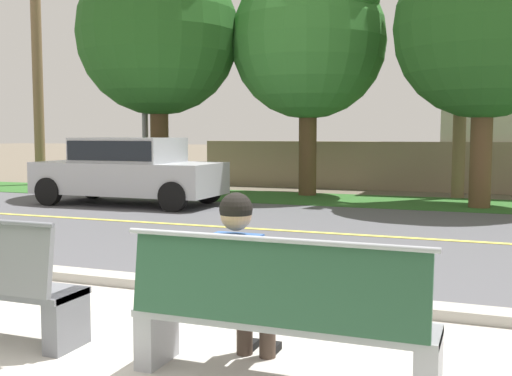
{
  "coord_description": "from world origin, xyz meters",
  "views": [
    {
      "loc": [
        2.58,
        -3.26,
        1.64
      ],
      "look_at": [
        -0.01,
        3.47,
        1.0
      ],
      "focal_mm": 43.31,
      "sensor_mm": 36.0,
      "label": 1
    }
  ],
  "objects_px": {
    "bench_right": "(278,317)",
    "shade_tree_left": "(312,29)",
    "streetlamp": "(148,47)",
    "shade_tree_far_left": "(161,21)",
    "shade_tree_centre": "(491,13)",
    "seated_person_blue": "(241,275)",
    "car_silver_near": "(129,168)"
  },
  "relations": [
    {
      "from": "shade_tree_left",
      "to": "streetlamp",
      "type": "bearing_deg",
      "value": -167.53
    },
    {
      "from": "bench_right",
      "to": "streetlamp",
      "type": "distance_m",
      "value": 13.7
    },
    {
      "from": "bench_right",
      "to": "shade_tree_left",
      "type": "xyz_separation_m",
      "value": [
        -3.17,
        11.9,
        3.85
      ]
    },
    {
      "from": "seated_person_blue",
      "to": "shade_tree_centre",
      "type": "relative_size",
      "value": 0.19
    },
    {
      "from": "seated_person_blue",
      "to": "streetlamp",
      "type": "height_order",
      "value": "streetlamp"
    },
    {
      "from": "streetlamp",
      "to": "bench_right",
      "type": "bearing_deg",
      "value": -55.71
    },
    {
      "from": "car_silver_near",
      "to": "shade_tree_left",
      "type": "relative_size",
      "value": 0.65
    },
    {
      "from": "bench_right",
      "to": "shade_tree_far_left",
      "type": "distance_m",
      "value": 13.24
    },
    {
      "from": "bench_right",
      "to": "shade_tree_far_left",
      "type": "bearing_deg",
      "value": 122.92
    },
    {
      "from": "bench_right",
      "to": "seated_person_blue",
      "type": "bearing_deg",
      "value": 152.08
    },
    {
      "from": "car_silver_near",
      "to": "streetlamp",
      "type": "xyz_separation_m",
      "value": [
        -0.91,
        2.45,
        3.1
      ]
    },
    {
      "from": "car_silver_near",
      "to": "streetlamp",
      "type": "height_order",
      "value": "streetlamp"
    },
    {
      "from": "car_silver_near",
      "to": "shade_tree_centre",
      "type": "height_order",
      "value": "shade_tree_centre"
    },
    {
      "from": "bench_right",
      "to": "shade_tree_far_left",
      "type": "relative_size",
      "value": 0.29
    },
    {
      "from": "streetlamp",
      "to": "shade_tree_left",
      "type": "relative_size",
      "value": 1.04
    },
    {
      "from": "seated_person_blue",
      "to": "car_silver_near",
      "type": "height_order",
      "value": "car_silver_near"
    },
    {
      "from": "shade_tree_left",
      "to": "shade_tree_centre",
      "type": "bearing_deg",
      "value": -16.6
    },
    {
      "from": "streetlamp",
      "to": "shade_tree_centre",
      "type": "distance_m",
      "value": 8.6
    },
    {
      "from": "shade_tree_centre",
      "to": "seated_person_blue",
      "type": "bearing_deg",
      "value": -97.94
    },
    {
      "from": "streetlamp",
      "to": "shade_tree_far_left",
      "type": "distance_m",
      "value": 0.91
    },
    {
      "from": "shade_tree_far_left",
      "to": "shade_tree_centre",
      "type": "distance_m",
      "value": 7.99
    },
    {
      "from": "car_silver_near",
      "to": "shade_tree_far_left",
      "type": "distance_m",
      "value": 4.23
    },
    {
      "from": "shade_tree_far_left",
      "to": "shade_tree_centre",
      "type": "relative_size",
      "value": 1.08
    },
    {
      "from": "seated_person_blue",
      "to": "shade_tree_far_left",
      "type": "bearing_deg",
      "value": 122.08
    },
    {
      "from": "streetlamp",
      "to": "shade_tree_far_left",
      "type": "height_order",
      "value": "shade_tree_far_left"
    },
    {
      "from": "bench_right",
      "to": "shade_tree_left",
      "type": "distance_m",
      "value": 12.9
    },
    {
      "from": "bench_right",
      "to": "seated_person_blue",
      "type": "relative_size",
      "value": 1.6
    },
    {
      "from": "car_silver_near",
      "to": "shade_tree_far_left",
      "type": "bearing_deg",
      "value": 98.07
    },
    {
      "from": "seated_person_blue",
      "to": "shade_tree_far_left",
      "type": "height_order",
      "value": "shade_tree_far_left"
    },
    {
      "from": "seated_person_blue",
      "to": "car_silver_near",
      "type": "relative_size",
      "value": 0.29
    },
    {
      "from": "streetlamp",
      "to": "shade_tree_left",
      "type": "xyz_separation_m",
      "value": [
        4.29,
        0.95,
        0.36
      ]
    },
    {
      "from": "streetlamp",
      "to": "shade_tree_far_left",
      "type": "bearing_deg",
      "value": -30.63
    }
  ]
}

